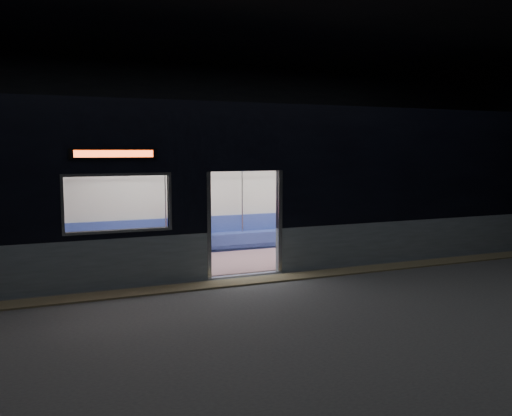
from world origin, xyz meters
TOP-DOWN VIEW (x-y plane):
  - station_floor at (0.00, 0.00)m, footprint 24.00×14.00m
  - station_envelope at (0.00, 0.00)m, footprint 24.00×14.00m
  - tactile_strip at (0.00, 0.55)m, footprint 22.80×0.50m
  - metro_car at (-0.00, 2.54)m, footprint 18.00×3.04m
  - passenger at (-0.36, 3.55)m, footprint 0.44×0.75m
  - handbag at (-0.31, 3.30)m, footprint 0.36×0.34m
  - transit_map at (4.71, 3.85)m, footprint 1.00×0.03m

SIDE VIEW (x-z plane):
  - station_floor at x=0.00m, z-range -0.01..0.00m
  - tactile_strip at x=0.00m, z-range 0.00..0.03m
  - handbag at x=-0.31m, z-range 0.62..0.77m
  - passenger at x=-0.36m, z-range 0.10..1.57m
  - transit_map at x=4.71m, z-range 1.15..1.80m
  - metro_car at x=0.00m, z-range 0.17..3.52m
  - station_envelope at x=0.00m, z-range 1.16..6.16m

